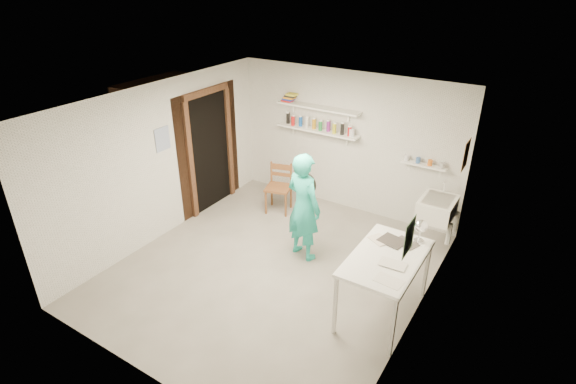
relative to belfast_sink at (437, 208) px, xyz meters
The scene contains 27 objects.
floor 2.54m from the belfast_sink, 135.83° to the right, with size 4.00×4.50×0.02m, color slate.
ceiling 2.98m from the belfast_sink, 135.83° to the right, with size 4.00×4.50×0.02m, color silver.
wall_back 1.90m from the belfast_sink, 162.26° to the left, with size 4.00×0.02×2.40m, color silver.
wall_front 4.36m from the belfast_sink, 113.84° to the right, with size 4.00×0.02×2.40m, color silver.
wall_left 4.16m from the belfast_sink, 155.67° to the right, with size 0.02×4.50×2.40m, color silver.
wall_right 1.79m from the belfast_sink, 81.30° to the right, with size 0.02×4.50×2.40m, color silver.
doorway_recess 3.81m from the belfast_sink, behind, with size 0.02×0.90×2.00m, color black.
corridor_box 4.51m from the belfast_sink, behind, with size 1.40×1.50×2.10m, color brown.
door_lintel 4.01m from the belfast_sink, behind, with size 0.06×1.05×0.10m, color brown.
door_jamb_near 3.91m from the belfast_sink, 162.82° to the right, with size 0.06×0.10×2.00m, color brown.
door_jamb_far 3.74m from the belfast_sink, behind, with size 0.06×0.10×2.00m, color brown.
shelf_lower 2.38m from the belfast_sink, 169.18° to the left, with size 1.50×0.22×0.03m, color white.
shelf_upper 2.52m from the belfast_sink, 169.18° to the left, with size 1.50×0.22×0.03m, color white.
ledge_shelf 0.75m from the belfast_sink, 130.40° to the left, with size 0.70×0.14×0.03m, color white.
poster_left 4.17m from the belfast_sink, 156.18° to the right, with size 0.01×0.28×0.36m, color #334C7F.
poster_right_a 0.89m from the belfast_sink, 22.79° to the left, with size 0.01×0.34×0.42m, color #995933.
poster_right_b 2.40m from the belfast_sink, 83.96° to the right, with size 0.01×0.30×0.38m, color #3F724C.
belfast_sink is the anchor object (origin of this frame).
man 1.96m from the belfast_sink, 143.23° to the right, with size 0.59×0.39×1.62m, color #25BDA8.
wall_clock 1.93m from the belfast_sink, 149.43° to the right, with size 0.29×0.29×0.04m, color beige.
wooden_chair 2.63m from the belfast_sink, behind, with size 0.42×0.40×0.89m, color brown.
work_table 1.78m from the belfast_sink, 93.58° to the right, with size 0.76×1.27×0.85m, color white.
desk_lamp 1.31m from the belfast_sink, 85.41° to the right, with size 0.16×0.16×0.16m, color white.
spray_cans 2.41m from the belfast_sink, 169.18° to the left, with size 1.32×0.06×0.17m.
book_stack 3.06m from the belfast_sink, behind, with size 0.26×0.14×0.14m.
ledge_pots 0.78m from the belfast_sink, 130.40° to the left, with size 0.48×0.07×0.09m.
papers 1.77m from the belfast_sink, 93.58° to the right, with size 0.30×0.22×0.02m.
Camera 1 is at (2.95, -4.30, 3.86)m, focal length 28.00 mm.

